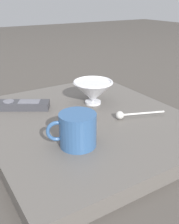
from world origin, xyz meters
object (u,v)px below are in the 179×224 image
(cereal_bowl, at_px, (93,91))
(tv_remote_near, at_px, (23,105))
(coffee_mug, at_px, (77,130))
(teaspoon, at_px, (126,115))

(cereal_bowl, distance_m, tv_remote_near, 0.23)
(cereal_bowl, relative_size, coffee_mug, 1.13)
(cereal_bowl, relative_size, teaspoon, 0.92)
(teaspoon, distance_m, tv_remote_near, 0.33)
(cereal_bowl, bearing_deg, tv_remote_near, 69.77)
(cereal_bowl, height_order, tv_remote_near, cereal_bowl)
(coffee_mug, bearing_deg, tv_remote_near, 7.40)
(teaspoon, bearing_deg, tv_remote_near, 45.32)
(coffee_mug, xyz_separation_m, teaspoon, (0.06, -0.19, -0.03))
(tv_remote_near, bearing_deg, coffee_mug, -172.60)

